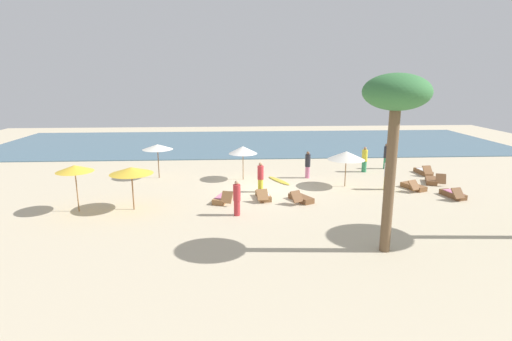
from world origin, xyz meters
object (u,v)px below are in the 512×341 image
lounger_5 (414,187)px  person_0 (308,165)px  umbrella_1 (75,169)px  lounger_4 (453,194)px  lounger_6 (432,180)px  person_5 (261,177)px  person_2 (386,156)px  person_3 (364,159)px  lounger_1 (301,198)px  lounger_2 (263,196)px  umbrella_4 (131,171)px  surfboard (279,181)px  umbrella_0 (346,155)px  palm_1 (396,101)px  lounger_0 (424,171)px  person_4 (387,174)px  umbrella_2 (243,150)px  lounger_3 (223,199)px  umbrella_3 (158,147)px  person_1 (237,198)px

lounger_5 → person_0: person_0 is taller
umbrella_1 → lounger_4: (19.49, 1.21, -1.97)m
lounger_6 → person_5: 10.78m
person_2 → person_3: person_2 is taller
lounger_1 → lounger_2: 2.01m
umbrella_4 → lounger_2: umbrella_4 is taller
person_3 → person_0: bearing=-161.0°
lounger_1 → umbrella_4: bearing=-174.3°
lounger_4 → surfboard: 9.92m
person_3 → umbrella_0: bearing=-122.8°
palm_1 → lounger_0: bearing=59.0°
lounger_5 → person_4: (-1.61, 0.06, 0.73)m
lounger_4 → lounger_6: 2.97m
umbrella_1 → lounger_0: 21.43m
lounger_1 → umbrella_1: bearing=-174.9°
umbrella_2 → surfboard: size_ratio=0.91×
lounger_3 → person_4: person_4 is taller
person_0 → person_4: (4.08, -2.97, 0.02)m
lounger_6 → person_2: person_2 is taller
umbrella_3 → surfboard: 8.01m
umbrella_2 → surfboard: (2.23, -0.58, -1.87)m
lounger_6 → person_3: bearing=135.5°
lounger_3 → lounger_6: bearing=13.4°
lounger_3 → lounger_4: lounger_3 is taller
umbrella_2 → umbrella_0: bearing=-18.6°
umbrella_2 → person_5: umbrella_2 is taller
umbrella_0 → lounger_6: size_ratio=1.24×
lounger_6 → person_5: bearing=-173.0°
surfboard → lounger_3: bearing=-130.0°
lounger_3 → surfboard: size_ratio=0.76×
umbrella_4 → person_5: 7.10m
person_2 → person_0: bearing=-159.0°
lounger_1 → lounger_4: bearing=1.5°
person_0 → person_5: size_ratio=1.01×
umbrella_1 → umbrella_4: size_ratio=1.08×
person_0 → person_4: person_4 is taller
lounger_5 → lounger_6: 2.16m
person_2 → person_5: (-9.26, -5.36, -0.05)m
umbrella_4 → palm_1: bearing=-27.1°
lounger_0 → person_5: (-11.24, -3.64, 0.69)m
lounger_0 → person_3: bearing=167.3°
umbrella_4 → umbrella_0: bearing=17.3°
lounger_6 → person_3: (-3.24, 3.19, 0.70)m
person_0 → palm_1: (0.90, -11.21, 4.72)m
lounger_1 → person_1: bearing=-149.3°
umbrella_4 → person_4: bearing=11.5°
lounger_6 → lounger_1: bearing=-159.9°
umbrella_3 → umbrella_2: bearing=-7.3°
lounger_5 → person_2: bearing=86.6°
person_3 → person_4: bearing=-91.3°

